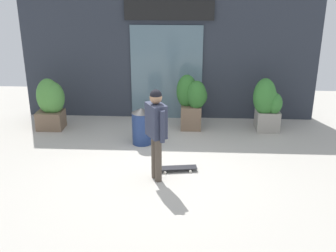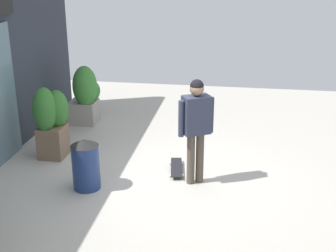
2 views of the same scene
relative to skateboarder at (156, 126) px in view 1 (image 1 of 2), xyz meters
The scene contains 8 objects.
ground_plane 1.16m from the skateboarder, 84.78° to the left, with size 12.00×12.00×0.00m, color #B2ADA3.
building_facade 3.71m from the skateboarder, 89.44° to the left, with size 7.62×0.31×3.46m.
skateboarder is the anchor object (origin of this frame).
skateboard 1.15m from the skateboarder, 43.97° to the left, with size 0.79×0.32×0.08m.
planter_box_left 2.82m from the skateboarder, 76.32° to the left, with size 0.76×0.57×1.36m.
planter_box_right 3.66m from the skateboarder, 47.36° to the left, with size 0.71×0.67×1.33m.
planter_box_mid 3.83m from the skateboarder, 137.71° to the left, with size 0.69×0.59×1.27m.
trash_bin 1.89m from the skateboarder, 105.50° to the left, with size 0.45×0.45×0.85m.
Camera 1 is at (0.55, -7.28, 3.67)m, focal length 43.63 mm.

